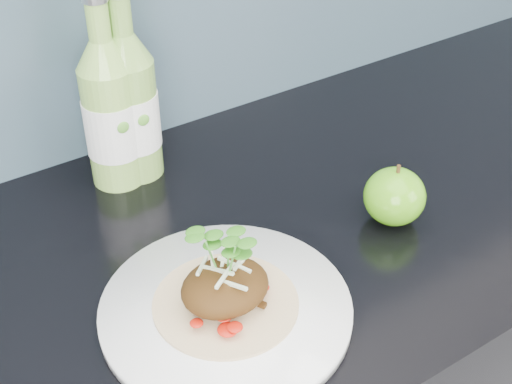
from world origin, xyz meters
TOP-DOWN VIEW (x-y plane):
  - dinner_plate at (-0.08, 1.59)m, footprint 0.35×0.35m
  - pork_taco at (-0.08, 1.59)m, footprint 0.16×0.16m
  - green_apple at (0.19, 1.61)m, footprint 0.10×0.10m
  - cider_bottle_left at (-0.06, 1.90)m, footprint 0.10×0.10m
  - cider_bottle_right at (-0.03, 1.90)m, footprint 0.10×0.10m

SIDE VIEW (x-z plane):
  - dinner_plate at x=-0.08m, z-range 0.90..0.92m
  - green_apple at x=0.19m, z-range 0.90..0.98m
  - pork_taco at x=-0.08m, z-range 0.89..1.00m
  - cider_bottle_left at x=-0.06m, z-range 0.87..1.14m
  - cider_bottle_right at x=-0.03m, z-range 0.87..1.14m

